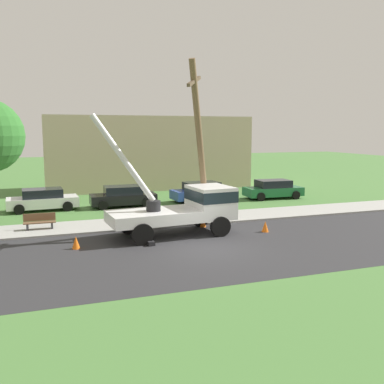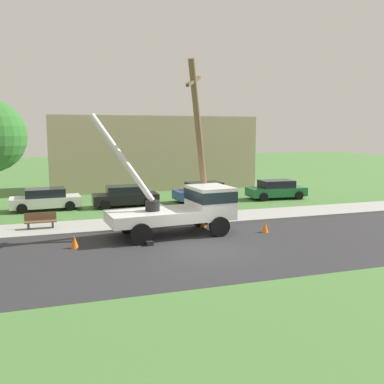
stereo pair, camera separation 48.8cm
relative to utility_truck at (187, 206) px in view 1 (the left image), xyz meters
The scene contains 14 objects.
ground_plane 9.16m from the utility_truck, 90.23° to the left, with size 120.00×120.00×0.00m, color #477538.
road_asphalt 3.27m from the utility_truck, 90.72° to the right, with size 80.00×8.94×0.01m, color #2B2B2D.
sidewalk_strip 3.33m from the utility_truck, 90.70° to the left, with size 80.00×3.05×0.10m, color #9E9E99.
utility_truck is the anchor object (origin of this frame).
leaning_utility_pole 3.32m from the utility_truck, 41.58° to the left, with size 2.31×2.88×8.67m.
traffic_cone_ahead 4.18m from the utility_truck, 14.43° to the right, with size 0.36×0.36×0.56m, color orange.
traffic_cone_behind 5.74m from the utility_truck, 169.25° to the right, with size 0.36×0.36×0.56m, color orange.
traffic_cone_curbside 2.05m from the utility_truck, 41.65° to the left, with size 0.36×0.36×0.56m, color orange.
parked_sedan_white 11.38m from the utility_truck, 127.09° to the left, with size 4.49×2.17×1.42m.
parked_sedan_black 8.92m from the utility_truck, 100.79° to the left, with size 4.43×2.07×1.42m.
parked_sedan_blue 10.00m from the utility_truck, 65.21° to the left, with size 4.51×2.22×1.42m.
parked_sedan_green 13.01m from the utility_truck, 40.84° to the left, with size 4.48×2.16×1.42m.
park_bench 7.75m from the utility_truck, 156.15° to the left, with size 1.60×0.45×0.90m.
lowrise_building_backdrop 18.45m from the utility_truck, 82.60° to the left, with size 18.00×6.00×6.40m, color #C6B293.
Camera 1 is at (-6.70, -17.00, 5.16)m, focal length 39.91 mm.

